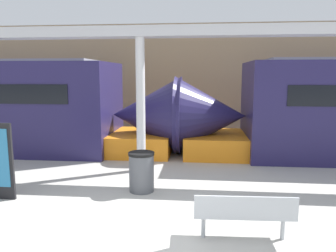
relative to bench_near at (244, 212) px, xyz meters
name	(u,v)px	position (x,y,z in m)	size (l,w,h in m)	color
station_wall	(183,79)	(-1.57, 10.27, 2.01)	(56.00, 0.20, 5.00)	#9E8460
bench_near	(244,212)	(0.00, 0.00, 0.00)	(1.63, 0.50, 0.80)	#ADB2B7
trash_bin	(142,172)	(-2.06, 2.12, -0.02)	(0.60, 0.60, 0.92)	#4C4F54
support_column_near	(141,106)	(-2.37, 3.78, 1.35)	(0.25, 0.25, 3.67)	silver
canopy_beam	(140,32)	(-2.37, 3.78, 3.32)	(28.00, 0.60, 0.28)	#B7B7BC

